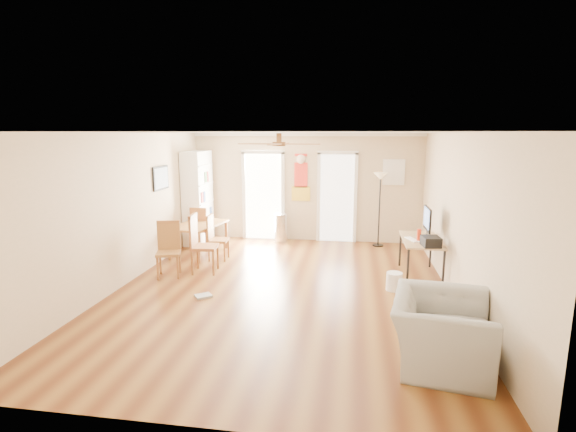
% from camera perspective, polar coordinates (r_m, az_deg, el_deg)
% --- Properties ---
extents(floor, '(7.00, 7.00, 0.00)m').
position_cam_1_polar(floor, '(7.30, -0.72, -9.80)').
color(floor, brown).
rests_on(floor, ground).
extents(ceiling, '(5.50, 7.00, 0.00)m').
position_cam_1_polar(ceiling, '(6.83, -0.77, 11.07)').
color(ceiling, silver).
rests_on(ceiling, floor).
extents(wall_back, '(5.50, 0.04, 2.60)m').
position_cam_1_polar(wall_back, '(10.37, 2.42, 3.82)').
color(wall_back, beige).
rests_on(wall_back, floor).
extents(wall_front, '(5.50, 0.04, 2.60)m').
position_cam_1_polar(wall_front, '(3.65, -9.88, -9.81)').
color(wall_front, beige).
rests_on(wall_front, floor).
extents(wall_left, '(0.04, 7.00, 2.60)m').
position_cam_1_polar(wall_left, '(7.87, -20.91, 0.82)').
color(wall_left, beige).
rests_on(wall_left, floor).
extents(wall_right, '(0.04, 7.00, 2.60)m').
position_cam_1_polar(wall_right, '(7.05, 21.90, -0.36)').
color(wall_right, beige).
rests_on(wall_right, floor).
extents(crown_molding, '(5.50, 7.00, 0.08)m').
position_cam_1_polar(crown_molding, '(6.83, -0.77, 10.74)').
color(crown_molding, white).
rests_on(crown_molding, wall_back).
extents(kitchen_doorway, '(0.90, 0.10, 2.10)m').
position_cam_1_polar(kitchen_doorway, '(10.56, -3.28, 2.57)').
color(kitchen_doorway, white).
rests_on(kitchen_doorway, wall_back).
extents(bathroom_doorway, '(0.80, 0.10, 2.10)m').
position_cam_1_polar(bathroom_doorway, '(10.34, 6.54, 2.34)').
color(bathroom_doorway, white).
rests_on(bathroom_doorway, wall_back).
extents(wall_decal, '(0.46, 0.03, 1.10)m').
position_cam_1_polar(wall_decal, '(10.34, 1.73, 5.20)').
color(wall_decal, red).
rests_on(wall_decal, wall_back).
extents(ac_grille, '(0.50, 0.04, 0.60)m').
position_cam_1_polar(ac_grille, '(10.28, 13.90, 5.69)').
color(ac_grille, white).
rests_on(ac_grille, wall_back).
extents(framed_poster, '(0.04, 0.66, 0.48)m').
position_cam_1_polar(framed_poster, '(9.04, -16.60, 4.88)').
color(framed_poster, black).
rests_on(framed_poster, wall_left).
extents(ceiling_fan, '(1.24, 1.24, 0.20)m').
position_cam_1_polar(ceiling_fan, '(6.53, -1.21, 9.59)').
color(ceiling_fan, '#593819').
rests_on(ceiling_fan, ceiling).
extents(bookshelf, '(0.65, 1.06, 2.18)m').
position_cam_1_polar(bookshelf, '(10.37, -11.94, 2.42)').
color(bookshelf, white).
rests_on(bookshelf, floor).
extents(dining_table, '(1.03, 1.46, 0.67)m').
position_cam_1_polar(dining_table, '(9.49, -11.75, -3.00)').
color(dining_table, '#A26E34').
rests_on(dining_table, floor).
extents(dining_chair_right_a, '(0.40, 0.40, 0.93)m').
position_cam_1_polar(dining_chair_right_a, '(8.97, -9.24, -2.86)').
color(dining_chair_right_a, brown).
rests_on(dining_chair_right_a, floor).
extents(dining_chair_right_b, '(0.50, 0.50, 1.10)m').
position_cam_1_polar(dining_chair_right_b, '(8.18, -11.04, -3.65)').
color(dining_chair_right_b, '#AD7137').
rests_on(dining_chair_right_b, floor).
extents(dining_chair_near, '(0.52, 0.52, 1.00)m').
position_cam_1_polar(dining_chair_near, '(8.10, -15.67, -4.38)').
color(dining_chair_near, '#A26C34').
rests_on(dining_chair_near, floor).
extents(dining_chair_far, '(0.41, 0.41, 0.95)m').
position_cam_1_polar(dining_chair_far, '(9.97, -11.41, -1.49)').
color(dining_chair_far, brown).
rests_on(dining_chair_far, floor).
extents(trash_can, '(0.34, 0.34, 0.68)m').
position_cam_1_polar(trash_can, '(10.36, -0.94, -1.57)').
color(trash_can, silver).
rests_on(trash_can, floor).
extents(torchiere_lamp, '(0.38, 0.38, 1.71)m').
position_cam_1_polar(torchiere_lamp, '(10.06, 12.07, 0.81)').
color(torchiere_lamp, black).
rests_on(torchiere_lamp, floor).
extents(computer_desk, '(0.66, 1.32, 0.71)m').
position_cam_1_polar(computer_desk, '(8.19, 17.19, -5.36)').
color(computer_desk, tan).
rests_on(computer_desk, floor).
extents(imac, '(0.23, 0.62, 0.57)m').
position_cam_1_polar(imac, '(8.13, 18.07, -0.88)').
color(imac, black).
rests_on(imac, computer_desk).
extents(keyboard, '(0.24, 0.40, 0.01)m').
position_cam_1_polar(keyboard, '(8.00, 16.21, -3.01)').
color(keyboard, white).
rests_on(keyboard, computer_desk).
extents(printer, '(0.32, 0.36, 0.17)m').
position_cam_1_polar(printer, '(7.62, 18.50, -3.24)').
color(printer, black).
rests_on(printer, computer_desk).
extents(orange_bottle, '(0.08, 0.08, 0.22)m').
position_cam_1_polar(orange_bottle, '(7.91, 17.05, -2.46)').
color(orange_bottle, red).
rests_on(orange_bottle, computer_desk).
extents(wastebasket_a, '(0.32, 0.32, 0.30)m').
position_cam_1_polar(wastebasket_a, '(7.44, 13.97, -8.46)').
color(wastebasket_a, white).
rests_on(wastebasket_a, floor).
extents(wastebasket_b, '(0.34, 0.34, 0.33)m').
position_cam_1_polar(wastebasket_b, '(6.40, 19.68, -11.91)').
color(wastebasket_b, white).
rests_on(wastebasket_b, floor).
extents(floor_cloth, '(0.32, 0.31, 0.04)m').
position_cam_1_polar(floor_cloth, '(7.12, -11.22, -10.41)').
color(floor_cloth, gray).
rests_on(floor_cloth, floor).
extents(armchair, '(1.24, 1.37, 0.78)m').
position_cam_1_polar(armchair, '(5.28, 19.73, -14.29)').
color(armchair, '#979792').
rests_on(armchair, floor).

